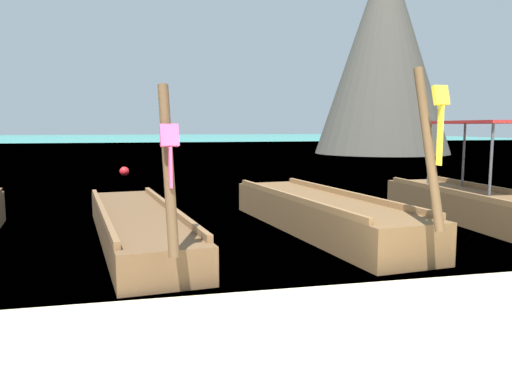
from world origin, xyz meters
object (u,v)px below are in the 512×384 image
object	(u,v)px
karst_rock	(388,56)
longtail_boat_yellow_ribbon	(320,214)
longtail_boat_pink_ribbon	(138,226)
longtail_boat_blue_ribbon	(502,210)
mooring_buoy_near	(124,171)

from	to	relation	value
karst_rock	longtail_boat_yellow_ribbon	bearing A→B (deg)	-119.55
longtail_boat_yellow_ribbon	longtail_boat_pink_ribbon	bearing A→B (deg)	-178.40
longtail_boat_yellow_ribbon	longtail_boat_blue_ribbon	xyz separation A→B (m)	(3.38, -0.59, 0.03)
karst_rock	mooring_buoy_near	bearing A→B (deg)	-143.18
longtail_boat_pink_ribbon	mooring_buoy_near	xyz separation A→B (m)	(-0.43, 11.81, -0.08)
longtail_boat_yellow_ribbon	karst_rock	xyz separation A→B (m)	(14.26, 25.16, 6.49)
longtail_boat_blue_ribbon	karst_rock	size ratio (longest dim) A/B	0.52
longtail_boat_pink_ribbon	mooring_buoy_near	distance (m)	11.82
longtail_boat_blue_ribbon	mooring_buoy_near	xyz separation A→B (m)	(-7.07, 12.31, -0.17)
longtail_boat_blue_ribbon	mooring_buoy_near	world-z (taller)	longtail_boat_blue_ribbon
longtail_boat_pink_ribbon	longtail_boat_blue_ribbon	xyz separation A→B (m)	(6.64, -0.49, 0.09)
longtail_boat_yellow_ribbon	longtail_boat_blue_ribbon	size ratio (longest dim) A/B	0.83
longtail_boat_pink_ribbon	longtail_boat_blue_ribbon	size ratio (longest dim) A/B	0.83
mooring_buoy_near	karst_rock	bearing A→B (deg)	36.82
longtail_boat_blue_ribbon	karst_rock	distance (m)	28.69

